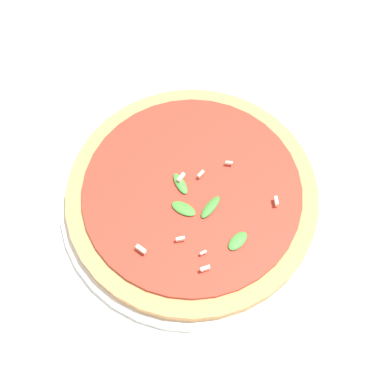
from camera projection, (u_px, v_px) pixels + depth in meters
ground_plane at (222, 190)px, 0.72m from camera, size 6.00×6.00×0.00m
pizza_arugula_main at (192, 196)px, 0.70m from camera, size 0.35×0.35×0.05m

